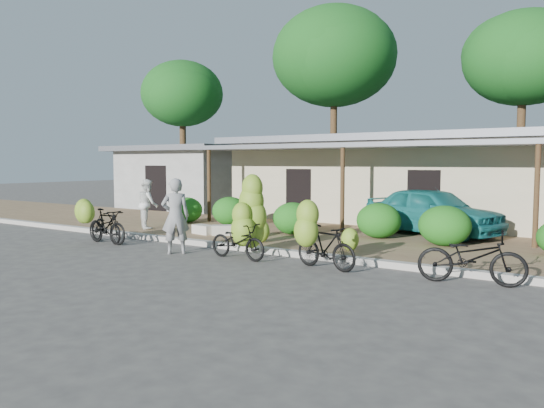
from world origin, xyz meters
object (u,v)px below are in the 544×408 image
at_px(tree_center_right, 519,57).
at_px(sack_far, 204,229).
at_px(bike_center, 246,225).
at_px(vendor, 175,216).
at_px(bike_far_right, 471,257).
at_px(tree_far_center, 332,56).
at_px(sack_near, 226,230).
at_px(bike_right, 320,241).
at_px(teal_van, 433,211).
at_px(bike_far_left, 102,224).
at_px(tree_back_left, 181,92).
at_px(bystander, 148,204).
at_px(bike_left, 104,224).

distance_m(tree_center_right, sack_far, 16.39).
relative_size(bike_center, vendor, 1.06).
distance_m(bike_far_right, sack_far, 8.69).
height_order(tree_far_center, sack_near, tree_far_center).
bearing_deg(bike_right, sack_far, 77.93).
height_order(bike_right, teal_van, teal_van).
relative_size(tree_far_center, teal_van, 2.41).
relative_size(tree_center_right, sack_near, 10.52).
xyz_separation_m(tree_far_center, bike_far_left, (0.59, -15.33, -7.41)).
relative_size(tree_back_left, vendor, 4.15).
height_order(tree_far_center, teal_van, tree_far_center).
relative_size(tree_center_right, bystander, 5.38).
bearing_deg(bike_left, bystander, 23.07).
xyz_separation_m(tree_center_right, bike_left, (-8.17, -15.96, -6.41)).
relative_size(bike_center, bike_far_right, 0.98).
xyz_separation_m(tree_back_left, bike_far_left, (8.59, -12.33, -5.76)).
height_order(bike_right, sack_near, bike_right).
xyz_separation_m(bike_far_left, vendor, (3.10, -0.15, 0.43)).
bearing_deg(bike_far_right, bike_far_left, 82.04).
relative_size(bike_center, teal_van, 0.47).
bearing_deg(bike_center, vendor, 112.50).
xyz_separation_m(tree_back_left, vendor, (11.69, -12.48, -5.32)).
relative_size(tree_center_right, bike_right, 5.30).
distance_m(tree_far_center, bike_center, 17.40).
xyz_separation_m(tree_far_center, bike_right, (7.78, -15.24, -7.30)).
bearing_deg(bike_right, bike_center, 92.54).
height_order(sack_near, sack_far, sack_near).
height_order(sack_near, vendor, vendor).
bearing_deg(tree_back_left, bike_right, -37.79).
height_order(tree_center_right, bike_far_left, tree_center_right).
relative_size(bike_far_right, bystander, 1.26).
relative_size(tree_far_center, sack_near, 12.29).
relative_size(tree_back_left, bike_far_left, 4.41).
distance_m(bike_right, bystander, 8.23).
xyz_separation_m(bike_left, bike_center, (4.65, 0.58, 0.25)).
bearing_deg(bike_left, tree_back_left, 38.03).
relative_size(tree_back_left, tree_far_center, 0.77).
distance_m(sack_far, teal_van, 7.08).
xyz_separation_m(tree_back_left, bike_center, (13.49, -11.88, -5.48)).
relative_size(tree_back_left, sack_far, 10.76).
bearing_deg(teal_van, bike_center, 171.14).
height_order(sack_far, teal_van, teal_van).
xyz_separation_m(tree_far_center, bike_far_right, (10.83, -14.78, -7.43)).
distance_m(bike_right, teal_van, 6.15).
bearing_deg(bike_center, bike_left, 101.24).
bearing_deg(tree_center_right, bystander, -124.18).
bearing_deg(teal_van, sack_near, 141.37).
bearing_deg(bike_right, bike_far_left, 102.02).
xyz_separation_m(tree_back_left, bike_far_right, (18.83, -11.78, -5.77)).
distance_m(tree_center_right, bystander, 17.30).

